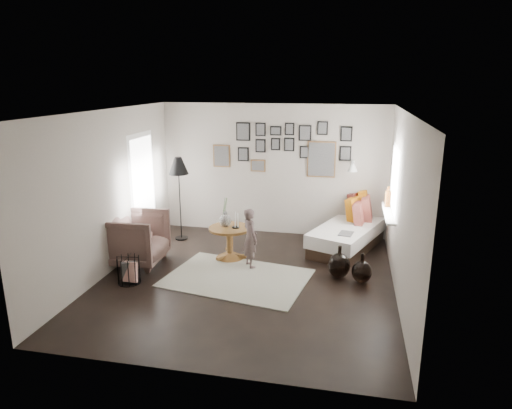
% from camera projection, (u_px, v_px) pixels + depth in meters
% --- Properties ---
extents(ground, '(4.80, 4.80, 0.00)m').
position_uv_depth(ground, '(246.00, 280.00, 7.15)').
color(ground, black).
rests_on(ground, ground).
extents(wall_back, '(4.50, 0.00, 4.50)m').
position_uv_depth(wall_back, '(273.00, 170.00, 9.08)').
color(wall_back, '#9D958A').
rests_on(wall_back, ground).
extents(wall_front, '(4.50, 0.00, 4.50)m').
position_uv_depth(wall_front, '(192.00, 260.00, 4.54)').
color(wall_front, '#9D958A').
rests_on(wall_front, ground).
extents(wall_left, '(0.00, 4.80, 4.80)m').
position_uv_depth(wall_left, '(108.00, 193.00, 7.25)').
color(wall_left, '#9D958A').
rests_on(wall_left, ground).
extents(wall_right, '(0.00, 4.80, 4.80)m').
position_uv_depth(wall_right, '(403.00, 208.00, 6.37)').
color(wall_right, '#9D958A').
rests_on(wall_right, ground).
extents(ceiling, '(4.80, 4.80, 0.00)m').
position_uv_depth(ceiling, '(245.00, 112.00, 6.47)').
color(ceiling, white).
rests_on(ceiling, wall_back).
extents(door_left, '(0.00, 2.14, 2.14)m').
position_uv_depth(door_left, '(143.00, 191.00, 8.45)').
color(door_left, white).
rests_on(door_left, wall_left).
extents(window_right, '(0.15, 1.32, 1.30)m').
position_uv_depth(window_right, '(388.00, 208.00, 7.75)').
color(window_right, white).
rests_on(window_right, wall_right).
extents(gallery_wall, '(2.74, 0.03, 1.08)m').
position_uv_depth(gallery_wall, '(288.00, 148.00, 8.89)').
color(gallery_wall, brown).
rests_on(gallery_wall, wall_back).
extents(wall_sconce, '(0.18, 0.36, 0.16)m').
position_uv_depth(wall_sconce, '(353.00, 167.00, 8.48)').
color(wall_sconce, white).
rests_on(wall_sconce, wall_back).
extents(rug, '(2.39, 1.86, 0.01)m').
position_uv_depth(rug, '(237.00, 278.00, 7.22)').
color(rug, white).
rests_on(rug, ground).
extents(pedestal_table, '(0.72, 0.72, 0.57)m').
position_uv_depth(pedestal_table, '(230.00, 244.00, 7.97)').
color(pedestal_table, brown).
rests_on(pedestal_table, ground).
extents(vase, '(0.21, 0.21, 0.52)m').
position_uv_depth(vase, '(225.00, 218.00, 7.88)').
color(vase, black).
rests_on(vase, pedestal_table).
extents(candles, '(0.12, 0.12, 0.27)m').
position_uv_depth(candles, '(236.00, 221.00, 7.83)').
color(candles, black).
rests_on(candles, pedestal_table).
extents(daybed, '(1.53, 2.16, 0.98)m').
position_uv_depth(daybed, '(349.00, 230.00, 8.54)').
color(daybed, black).
rests_on(daybed, ground).
extents(magazine_on_daybed, '(0.28, 0.34, 0.02)m').
position_uv_depth(magazine_on_daybed, '(346.00, 234.00, 7.90)').
color(magazine_on_daybed, black).
rests_on(magazine_on_daybed, daybed).
extents(armchair, '(1.02, 0.99, 0.89)m').
position_uv_depth(armchair, '(135.00, 238.00, 7.71)').
color(armchair, brown).
rests_on(armchair, ground).
extents(armchair_cushion, '(0.41, 0.42, 0.18)m').
position_uv_depth(armchair_cushion, '(136.00, 235.00, 7.75)').
color(armchair_cushion, silver).
rests_on(armchair_cushion, armchair).
extents(floor_lamp, '(0.38, 0.38, 1.63)m').
position_uv_depth(floor_lamp, '(179.00, 169.00, 8.64)').
color(floor_lamp, black).
rests_on(floor_lamp, ground).
extents(magazine_basket, '(0.38, 0.38, 0.42)m').
position_uv_depth(magazine_basket, '(129.00, 270.00, 7.01)').
color(magazine_basket, black).
rests_on(magazine_basket, ground).
extents(demijohn_large, '(0.35, 0.35, 0.53)m').
position_uv_depth(demijohn_large, '(339.00, 265.00, 7.20)').
color(demijohn_large, black).
rests_on(demijohn_large, ground).
extents(demijohn_small, '(0.31, 0.31, 0.48)m').
position_uv_depth(demijohn_small, '(362.00, 272.00, 7.02)').
color(demijohn_small, black).
rests_on(demijohn_small, ground).
extents(child, '(0.41, 0.44, 1.01)m').
position_uv_depth(child, '(250.00, 238.00, 7.54)').
color(child, brown).
rests_on(child, ground).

